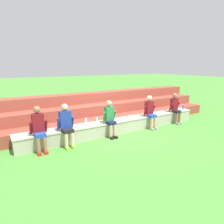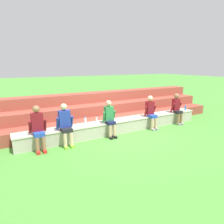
% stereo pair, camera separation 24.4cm
% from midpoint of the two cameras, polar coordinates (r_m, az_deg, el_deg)
% --- Properties ---
extents(ground_plane, '(80.00, 80.00, 0.00)m').
position_cam_midpoint_polar(ground_plane, '(7.62, 2.45, -6.28)').
color(ground_plane, '#4C9338').
extents(stone_seating_wall, '(7.66, 0.59, 0.50)m').
position_cam_midpoint_polar(stone_seating_wall, '(7.75, 1.34, -3.85)').
color(stone_seating_wall, '#B7AF9E').
rests_on(stone_seating_wall, ground).
extents(brick_bleachers, '(11.09, 2.19, 1.31)m').
position_cam_midpoint_polar(brick_bleachers, '(9.15, -4.46, 0.38)').
color(brick_bleachers, '#994333').
rests_on(brick_bleachers, ground).
extents(person_far_left, '(0.52, 0.55, 1.40)m').
position_cam_midpoint_polar(person_far_left, '(6.32, -21.48, -4.33)').
color(person_far_left, '#996B4C').
rests_on(person_far_left, ground).
extents(person_left_of_center, '(0.54, 0.58, 1.38)m').
position_cam_midpoint_polar(person_left_of_center, '(6.48, -14.18, -3.43)').
color(person_left_of_center, beige).
rests_on(person_left_of_center, ground).
extents(person_center, '(0.49, 0.52, 1.34)m').
position_cam_midpoint_polar(person_center, '(7.10, -1.54, -1.74)').
color(person_center, '#DBAD89').
rests_on(person_center, ground).
extents(person_right_of_center, '(0.51, 0.57, 1.37)m').
position_cam_midpoint_polar(person_right_of_center, '(8.20, 10.22, 0.29)').
color(person_right_of_center, '#DBAD89').
rests_on(person_right_of_center, ground).
extents(person_far_right, '(0.50, 0.55, 1.36)m').
position_cam_midpoint_polar(person_far_right, '(9.22, 17.18, 1.35)').
color(person_far_right, '#996B4C').
rests_on(person_far_right, ground).
extents(water_bottle_near_left, '(0.07, 0.07, 0.25)m').
position_cam_midpoint_polar(water_bottle_near_left, '(9.97, 19.28, 1.37)').
color(water_bottle_near_left, blue).
rests_on(water_bottle_near_left, stone_seating_wall).
extents(water_bottle_mid_left, '(0.08, 0.08, 0.28)m').
position_cam_midpoint_polar(water_bottle_mid_left, '(7.06, -8.63, -2.65)').
color(water_bottle_mid_left, silver).
rests_on(water_bottle_mid_left, stone_seating_wall).
extents(water_bottle_near_right, '(0.06, 0.06, 0.27)m').
position_cam_midpoint_polar(water_bottle_near_right, '(7.19, -5.40, -2.28)').
color(water_bottle_near_right, silver).
rests_on(water_bottle_near_right, stone_seating_wall).
extents(plastic_cup_left_end, '(0.08, 0.08, 0.12)m').
position_cam_midpoint_polar(plastic_cup_left_end, '(9.68, 17.16, 0.83)').
color(plastic_cup_left_end, red).
rests_on(plastic_cup_left_end, stone_seating_wall).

